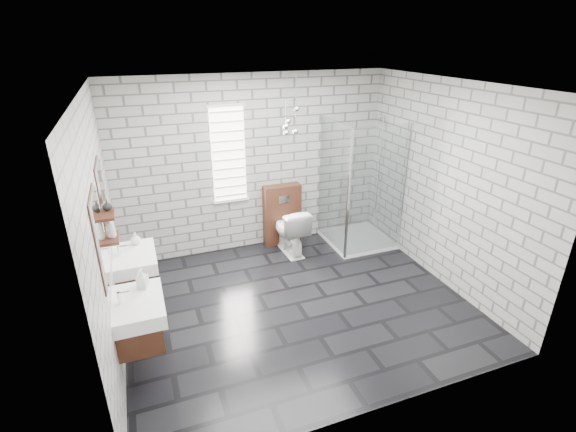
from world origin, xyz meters
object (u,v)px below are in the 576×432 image
vanity_left (135,309)px  shower_enclosure (357,217)px  vanity_right (132,261)px  cistern_panel (282,214)px  toilet (290,230)px

vanity_left → shower_enclosure: size_ratio=0.77×
vanity_left → vanity_right: (0.00, 1.00, 0.00)m
cistern_panel → toilet: size_ratio=1.32×
shower_enclosure → vanity_right: bearing=-168.3°
vanity_right → vanity_left: bearing=-90.0°
shower_enclosure → vanity_left: bearing=-153.5°
cistern_panel → vanity_left: bearing=-136.2°
vanity_left → cistern_panel: vanity_left is taller
cistern_panel → toilet: (0.00, -0.37, -0.12)m
vanity_right → toilet: size_ratio=2.07×
vanity_left → vanity_right: same height
vanity_left → shower_enclosure: 3.82m
vanity_right → shower_enclosure: size_ratio=0.77×
vanity_left → vanity_right: 1.00m
shower_enclosure → toilet: shower_enclosure is taller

